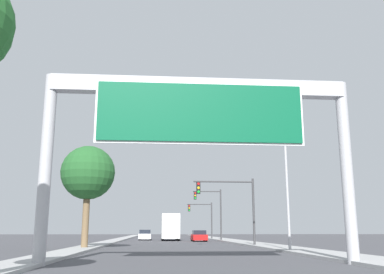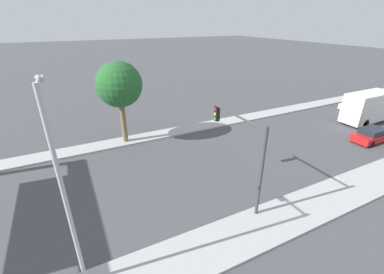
% 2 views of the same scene
% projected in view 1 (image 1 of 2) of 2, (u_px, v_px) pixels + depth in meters
% --- Properties ---
extents(sidewalk_right, '(3.00, 120.00, 0.15)m').
position_uv_depth(sidewalk_right, '(226.00, 240.00, 58.88)').
color(sidewalk_right, '#A7A7A7').
rests_on(sidewalk_right, ground).
extents(median_strip_left, '(2.00, 120.00, 0.15)m').
position_uv_depth(median_strip_left, '(116.00, 240.00, 57.71)').
color(median_strip_left, '#A7A7A7').
rests_on(median_strip_left, ground).
extents(sign_gantry, '(13.41, 0.73, 7.96)m').
position_uv_depth(sign_gantry, '(200.00, 119.00, 18.55)').
color(sign_gantry, '#B2B2B7').
rests_on(sign_gantry, ground).
extents(car_mid_right, '(1.80, 4.41, 1.37)m').
position_uv_depth(car_mid_right, '(199.00, 236.00, 53.94)').
color(car_mid_right, red).
rests_on(car_mid_right, ground).
extents(car_near_center, '(1.76, 4.69, 1.45)m').
position_uv_depth(car_near_center, '(145.00, 235.00, 61.25)').
color(car_near_center, silver).
rests_on(car_near_center, ground).
extents(truck_box_primary, '(2.38, 8.42, 3.53)m').
position_uv_depth(truck_box_primary, '(170.00, 227.00, 58.93)').
color(truck_box_primary, navy).
rests_on(truck_box_primary, ground).
extents(traffic_light_near_intersection, '(5.47, 0.32, 5.95)m').
position_uv_depth(traffic_light_near_intersection, '(233.00, 199.00, 38.09)').
color(traffic_light_near_intersection, '#3D3D3F').
rests_on(traffic_light_near_intersection, ground).
extents(traffic_light_mid_block, '(3.89, 0.32, 6.84)m').
position_uv_depth(traffic_light_mid_block, '(212.00, 206.00, 57.71)').
color(traffic_light_mid_block, '#3D3D3F').
rests_on(traffic_light_mid_block, ground).
extents(traffic_light_far_intersection, '(3.98, 0.32, 5.68)m').
position_uv_depth(traffic_light_far_intersection, '(203.00, 214.00, 67.29)').
color(traffic_light_far_intersection, '#3D3D3F').
rests_on(traffic_light_far_intersection, ground).
extents(palm_tree_background, '(4.12, 4.12, 7.79)m').
position_uv_depth(palm_tree_background, '(88.00, 173.00, 32.90)').
color(palm_tree_background, brown).
rests_on(palm_tree_background, ground).
extents(street_lamp_right, '(2.28, 0.28, 9.26)m').
position_uv_depth(street_lamp_right, '(283.00, 170.00, 28.86)').
color(street_lamp_right, '#B2B2B7').
rests_on(street_lamp_right, ground).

